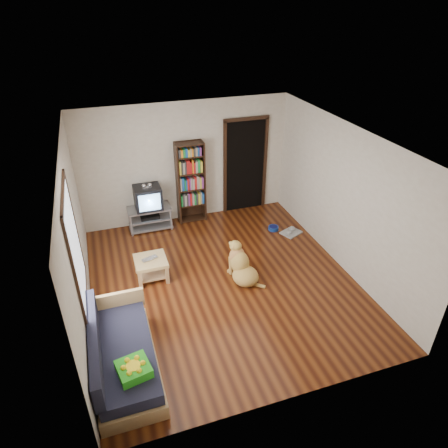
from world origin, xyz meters
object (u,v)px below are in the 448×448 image
object	(u,v)px
grey_rag	(291,233)
dog_bowl	(273,228)
dog	(242,267)
crt_tv	(148,197)
sofa	(122,356)
bookshelf	(190,178)
green_cushion	(134,369)
laptop	(151,260)
coffee_table	(151,265)
tv_stand	(150,217)

from	to	relation	value
grey_rag	dog_bowl	bearing A→B (deg)	140.19
grey_rag	dog	distance (m)	1.93
grey_rag	crt_tv	bearing A→B (deg)	157.06
sofa	crt_tv	bearing A→B (deg)	75.07
dog_bowl	bookshelf	bearing A→B (deg)	146.96
green_cushion	dog	size ratio (longest dim) A/B	0.47
dog_bowl	laptop	bearing A→B (deg)	-162.64
bookshelf	dog	size ratio (longest dim) A/B	2.24
dog_bowl	bookshelf	distance (m)	2.08
coffee_table	dog_bowl	bearing A→B (deg)	16.79
tv_stand	coffee_table	distance (m)	1.76
laptop	sofa	distance (m)	1.99
tv_stand	dog	distance (m)	2.59
dog	dog_bowl	bearing A→B (deg)	47.47
green_cushion	dog	world-z (taller)	dog
tv_stand	dog_bowl	bearing A→B (deg)	-20.06
dog_bowl	crt_tv	world-z (taller)	crt_tv
grey_rag	dog	world-z (taller)	dog
green_cushion	sofa	bearing A→B (deg)	93.85
laptop	sofa	xyz separation A→B (m)	(-0.71, -1.86, -0.15)
dog_bowl	crt_tv	size ratio (longest dim) A/B	0.38
dog_bowl	tv_stand	bearing A→B (deg)	159.94
grey_rag	tv_stand	world-z (taller)	tv_stand
grey_rag	coffee_table	size ratio (longest dim) A/B	0.73
crt_tv	bookshelf	size ratio (longest dim) A/B	0.32
coffee_table	dog	world-z (taller)	dog
dog_bowl	sofa	distance (m)	4.41
tv_stand	crt_tv	world-z (taller)	crt_tv
sofa	coffee_table	xyz separation A→B (m)	(0.71, 1.89, 0.02)
grey_rag	bookshelf	xyz separation A→B (m)	(-1.84, 1.25, 0.99)
tv_stand	bookshelf	distance (m)	1.20
green_cushion	crt_tv	xyz separation A→B (m)	(0.85, 4.12, 0.26)
laptop	sofa	size ratio (longest dim) A/B	0.16
laptop	grey_rag	distance (m)	3.15
crt_tv	sofa	bearing A→B (deg)	-104.93
green_cushion	crt_tv	size ratio (longest dim) A/B	0.65
grey_rag	tv_stand	size ratio (longest dim) A/B	0.44
sofa	green_cushion	bearing A→B (deg)	-75.00
crt_tv	dog	xyz separation A→B (m)	(1.24, -2.30, -0.48)
tv_stand	grey_rag	bearing A→B (deg)	-22.56
dog_bowl	bookshelf	world-z (taller)	bookshelf
grey_rag	sofa	world-z (taller)	sofa
green_cushion	bookshelf	bearing A→B (deg)	55.59
bookshelf	sofa	world-z (taller)	bookshelf
dog_bowl	coffee_table	bearing A→B (deg)	-163.21
tv_stand	coffee_table	world-z (taller)	tv_stand
laptop	coffee_table	distance (m)	0.13
dog_bowl	grey_rag	xyz separation A→B (m)	(0.30, -0.25, -0.03)
green_cushion	bookshelf	distance (m)	4.59
laptop	tv_stand	size ratio (longest dim) A/B	0.32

